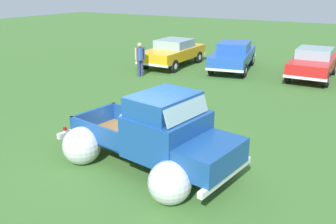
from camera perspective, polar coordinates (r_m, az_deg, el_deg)
The scene contains 7 objects.
ground_plane at distance 9.08m, azimuth -3.34°, elevation -8.21°, with size 80.00×80.00×0.00m, color #3D6B2D.
vintage_pickup_truck at distance 8.52m, azimuth -1.49°, elevation -4.47°, with size 4.84×3.28×1.96m.
show_car_0 at distance 20.02m, azimuth 0.84°, elevation 9.58°, with size 1.96×4.43×1.43m.
show_car_1 at distance 19.36m, azimuth 10.32°, elevation 8.92°, with size 2.65×4.89×1.43m.
show_car_2 at distance 18.50m, azimuth 22.04°, elevation 7.33°, with size 1.91×4.17×1.43m.
spectator_1 at distance 17.60m, azimuth -4.47°, elevation 8.63°, with size 0.46×0.51×1.64m.
lane_cone_0 at distance 11.28m, azimuth 3.59°, elevation -0.84°, with size 0.36×0.36×0.63m.
Camera 1 is at (4.53, -6.66, 4.21)m, focal length 38.43 mm.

